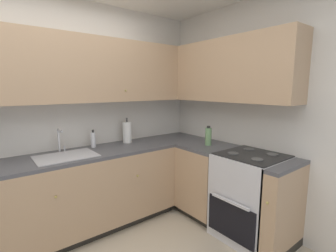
% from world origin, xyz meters
% --- Properties ---
extents(wall_back, '(4.04, 0.05, 2.55)m').
position_xyz_m(wall_back, '(0.00, 1.51, 1.27)').
color(wall_back, silver).
rests_on(wall_back, ground_plane).
extents(wall_right, '(0.05, 3.08, 2.55)m').
position_xyz_m(wall_right, '(1.99, 0.00, 1.27)').
color(wall_right, silver).
rests_on(wall_right, ground_plane).
extents(lower_cabinets_back, '(1.92, 0.62, 0.86)m').
position_xyz_m(lower_cabinets_back, '(0.41, 1.19, 0.43)').
color(lower_cabinets_back, tan).
rests_on(lower_cabinets_back, ground_plane).
extents(countertop_back, '(3.13, 0.60, 0.03)m').
position_xyz_m(countertop_back, '(0.40, 1.19, 0.88)').
color(countertop_back, '#4C4C51').
rests_on(countertop_back, lower_cabinets_back).
extents(lower_cabinets_right, '(0.62, 1.31, 0.86)m').
position_xyz_m(lower_cabinets_right, '(1.67, 0.41, 0.43)').
color(lower_cabinets_right, tan).
rests_on(lower_cabinets_right, ground_plane).
extents(countertop_right, '(0.60, 1.31, 0.03)m').
position_xyz_m(countertop_right, '(1.67, 0.41, 0.88)').
color(countertop_right, '#4C4C51').
rests_on(countertop_right, lower_cabinets_right).
extents(oven_range, '(0.68, 0.62, 1.04)m').
position_xyz_m(oven_range, '(1.69, 0.02, 0.45)').
color(oven_range, silver).
rests_on(oven_range, ground_plane).
extents(upper_cabinets_back, '(2.81, 0.34, 0.70)m').
position_xyz_m(upper_cabinets_back, '(0.24, 1.33, 1.77)').
color(upper_cabinets_back, tan).
extents(upper_cabinets_right, '(0.32, 1.84, 0.70)m').
position_xyz_m(upper_cabinets_right, '(1.81, 0.57, 1.77)').
color(upper_cabinets_right, tan).
extents(sink, '(0.58, 0.40, 0.10)m').
position_xyz_m(sink, '(0.17, 1.16, 0.85)').
color(sink, '#B7B7BC').
rests_on(sink, countertop_back).
extents(faucet, '(0.07, 0.16, 0.25)m').
position_xyz_m(faucet, '(0.17, 1.37, 1.04)').
color(faucet, silver).
rests_on(faucet, countertop_back).
extents(soap_bottle, '(0.06, 0.06, 0.21)m').
position_xyz_m(soap_bottle, '(0.53, 1.37, 0.98)').
color(soap_bottle, silver).
rests_on(soap_bottle, countertop_back).
extents(paper_towel_roll, '(0.11, 0.11, 0.32)m').
position_xyz_m(paper_towel_roll, '(0.97, 1.35, 1.02)').
color(paper_towel_roll, white).
rests_on(paper_towel_roll, countertop_back).
extents(oil_bottle, '(0.08, 0.08, 0.23)m').
position_xyz_m(oil_bottle, '(1.67, 0.61, 1.00)').
color(oil_bottle, '#729E66').
rests_on(oil_bottle, countertop_right).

